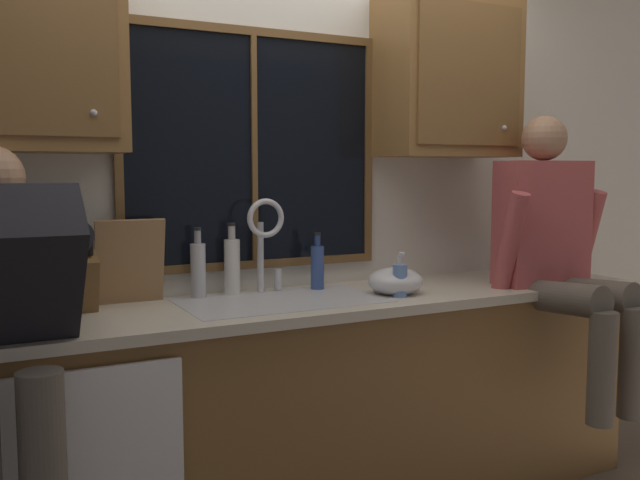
{
  "coord_description": "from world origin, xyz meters",
  "views": [
    {
      "loc": [
        -1.17,
        -2.79,
        1.44
      ],
      "look_at": [
        0.11,
        -0.3,
        1.16
      ],
      "focal_mm": 38.91,
      "sensor_mm": 36.0,
      "label": 1
    }
  ],
  "objects_px": {
    "mixing_bowl": "(395,281)",
    "bottle_amber_small": "(198,269)",
    "bottle_tall_clear": "(317,266)",
    "soap_dispenser": "(400,280)",
    "person_standing": "(2,339)",
    "knife_block": "(79,283)",
    "cutting_board": "(130,262)",
    "person_sitting_on_counter": "(558,246)",
    "bottle_green_glass": "(232,265)"
  },
  "relations": [
    {
      "from": "bottle_tall_clear",
      "to": "knife_block",
      "type": "bearing_deg",
      "value": -177.64
    },
    {
      "from": "bottle_tall_clear",
      "to": "mixing_bowl",
      "type": "bearing_deg",
      "value": -44.55
    },
    {
      "from": "cutting_board",
      "to": "mixing_bowl",
      "type": "distance_m",
      "value": 1.09
    },
    {
      "from": "knife_block",
      "to": "soap_dispenser",
      "type": "height_order",
      "value": "knife_block"
    },
    {
      "from": "soap_dispenser",
      "to": "bottle_amber_small",
      "type": "distance_m",
      "value": 0.83
    },
    {
      "from": "person_standing",
      "to": "knife_block",
      "type": "bearing_deg",
      "value": 56.46
    },
    {
      "from": "knife_block",
      "to": "cutting_board",
      "type": "distance_m",
      "value": 0.22
    },
    {
      "from": "bottle_green_glass",
      "to": "bottle_amber_small",
      "type": "relative_size",
      "value": 1.04
    },
    {
      "from": "knife_block",
      "to": "bottle_green_glass",
      "type": "bearing_deg",
      "value": 8.83
    },
    {
      "from": "bottle_tall_clear",
      "to": "person_sitting_on_counter",
      "type": "bearing_deg",
      "value": -24.6
    },
    {
      "from": "person_standing",
      "to": "mixing_bowl",
      "type": "xyz_separation_m",
      "value": [
        1.52,
        0.22,
        0.03
      ]
    },
    {
      "from": "mixing_bowl",
      "to": "bottle_amber_small",
      "type": "xyz_separation_m",
      "value": [
        -0.77,
        0.29,
        0.07
      ]
    },
    {
      "from": "bottle_tall_clear",
      "to": "bottle_amber_small",
      "type": "height_order",
      "value": "bottle_amber_small"
    },
    {
      "from": "person_sitting_on_counter",
      "to": "knife_block",
      "type": "distance_m",
      "value": 2.0
    },
    {
      "from": "knife_block",
      "to": "bottle_green_glass",
      "type": "distance_m",
      "value": 0.63
    },
    {
      "from": "person_sitting_on_counter",
      "to": "cutting_board",
      "type": "distance_m",
      "value": 1.83
    },
    {
      "from": "mixing_bowl",
      "to": "person_sitting_on_counter",
      "type": "bearing_deg",
      "value": -15.54
    },
    {
      "from": "cutting_board",
      "to": "person_sitting_on_counter",
      "type": "bearing_deg",
      "value": -15.41
    },
    {
      "from": "person_standing",
      "to": "bottle_tall_clear",
      "type": "height_order",
      "value": "person_standing"
    },
    {
      "from": "bottle_tall_clear",
      "to": "bottle_amber_small",
      "type": "bearing_deg",
      "value": 175.05
    },
    {
      "from": "person_sitting_on_counter",
      "to": "bottle_tall_clear",
      "type": "bearing_deg",
      "value": 155.4
    },
    {
      "from": "mixing_bowl",
      "to": "soap_dispenser",
      "type": "xyz_separation_m",
      "value": [
        -0.02,
        -0.07,
        0.02
      ]
    },
    {
      "from": "soap_dispenser",
      "to": "knife_block",
      "type": "bearing_deg",
      "value": 167.42
    },
    {
      "from": "bottle_green_glass",
      "to": "mixing_bowl",
      "type": "bearing_deg",
      "value": -25.76
    },
    {
      "from": "person_standing",
      "to": "cutting_board",
      "type": "relative_size",
      "value": 4.52
    },
    {
      "from": "person_sitting_on_counter",
      "to": "bottle_green_glass",
      "type": "relative_size",
      "value": 4.2
    },
    {
      "from": "person_standing",
      "to": "knife_block",
      "type": "distance_m",
      "value": 0.52
    },
    {
      "from": "bottle_green_glass",
      "to": "bottle_amber_small",
      "type": "bearing_deg",
      "value": -175.92
    },
    {
      "from": "person_standing",
      "to": "mixing_bowl",
      "type": "height_order",
      "value": "person_standing"
    },
    {
      "from": "person_sitting_on_counter",
      "to": "cutting_board",
      "type": "height_order",
      "value": "person_sitting_on_counter"
    },
    {
      "from": "person_sitting_on_counter",
      "to": "soap_dispenser",
      "type": "bearing_deg",
      "value": 170.1
    },
    {
      "from": "person_standing",
      "to": "soap_dispenser",
      "type": "distance_m",
      "value": 1.51
    },
    {
      "from": "cutting_board",
      "to": "mixing_bowl",
      "type": "height_order",
      "value": "cutting_board"
    },
    {
      "from": "bottle_tall_clear",
      "to": "soap_dispenser",
      "type": "bearing_deg",
      "value": -54.71
    },
    {
      "from": "soap_dispenser",
      "to": "bottle_amber_small",
      "type": "xyz_separation_m",
      "value": [
        -0.74,
        0.36,
        0.05
      ]
    },
    {
      "from": "person_standing",
      "to": "bottle_green_glass",
      "type": "relative_size",
      "value": 5.06
    },
    {
      "from": "knife_block",
      "to": "bottle_amber_small",
      "type": "relative_size",
      "value": 1.12
    },
    {
      "from": "knife_block",
      "to": "bottle_amber_small",
      "type": "height_order",
      "value": "knife_block"
    },
    {
      "from": "knife_block",
      "to": "cutting_board",
      "type": "xyz_separation_m",
      "value": [
        0.2,
        0.08,
        0.06
      ]
    },
    {
      "from": "soap_dispenser",
      "to": "bottle_green_glass",
      "type": "distance_m",
      "value": 0.7
    },
    {
      "from": "person_standing",
      "to": "person_sitting_on_counter",
      "type": "height_order",
      "value": "person_sitting_on_counter"
    },
    {
      "from": "person_sitting_on_counter",
      "to": "soap_dispenser",
      "type": "distance_m",
      "value": 0.76
    },
    {
      "from": "knife_block",
      "to": "soap_dispenser",
      "type": "bearing_deg",
      "value": -12.58
    },
    {
      "from": "mixing_bowl",
      "to": "bottle_amber_small",
      "type": "relative_size",
      "value": 0.8
    },
    {
      "from": "mixing_bowl",
      "to": "bottle_tall_clear",
      "type": "relative_size",
      "value": 0.93
    },
    {
      "from": "person_sitting_on_counter",
      "to": "mixing_bowl",
      "type": "xyz_separation_m",
      "value": [
        -0.72,
        0.2,
        -0.13
      ]
    },
    {
      "from": "cutting_board",
      "to": "mixing_bowl",
      "type": "xyz_separation_m",
      "value": [
        1.04,
        -0.29,
        -0.11
      ]
    },
    {
      "from": "mixing_bowl",
      "to": "soap_dispenser",
      "type": "height_order",
      "value": "soap_dispenser"
    },
    {
      "from": "cutting_board",
      "to": "bottle_amber_small",
      "type": "bearing_deg",
      "value": 0.47
    },
    {
      "from": "bottle_green_glass",
      "to": "bottle_tall_clear",
      "type": "bearing_deg",
      "value": -8.55
    }
  ]
}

